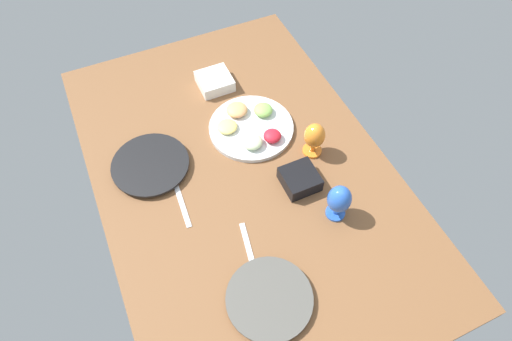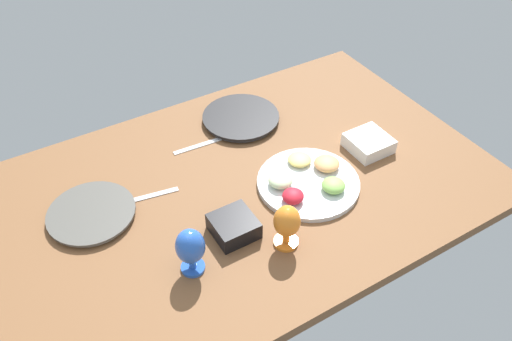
{
  "view_description": "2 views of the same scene",
  "coord_description": "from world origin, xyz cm",
  "px_view_note": "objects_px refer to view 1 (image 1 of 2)",
  "views": [
    {
      "loc": [
        -84.56,
        32.42,
        130.19
      ],
      "look_at": [
        -4.22,
        -3.71,
        3.5
      ],
      "focal_mm": 30.23,
      "sensor_mm": 36.0,
      "label": 1
    },
    {
      "loc": [
        -59.55,
        -106.15,
        116.69
      ],
      "look_at": [
        4.02,
        0.14,
        3.5
      ],
      "focal_mm": 36.31,
      "sensor_mm": 36.0,
      "label": 2
    }
  ],
  "objects_px": {
    "square_bowl_black": "(300,179)",
    "fruit_platter": "(251,126)",
    "square_bowl_white": "(215,81)",
    "hurricane_glass_orange": "(314,137)",
    "hurricane_glass_blue": "(339,200)",
    "dinner_plate_left": "(269,299)",
    "dinner_plate_right": "(151,165)"
  },
  "relations": [
    {
      "from": "hurricane_glass_blue",
      "to": "square_bowl_black",
      "type": "height_order",
      "value": "hurricane_glass_blue"
    },
    {
      "from": "hurricane_glass_blue",
      "to": "square_bowl_black",
      "type": "distance_m",
      "value": 0.18
    },
    {
      "from": "hurricane_glass_orange",
      "to": "fruit_platter",
      "type": "bearing_deg",
      "value": 40.6
    },
    {
      "from": "dinner_plate_left",
      "to": "hurricane_glass_blue",
      "type": "xyz_separation_m",
      "value": [
        0.18,
        -0.33,
        0.08
      ]
    },
    {
      "from": "dinner_plate_right",
      "to": "square_bowl_white",
      "type": "distance_m",
      "value": 0.48
    },
    {
      "from": "dinner_plate_left",
      "to": "fruit_platter",
      "type": "height_order",
      "value": "fruit_platter"
    },
    {
      "from": "fruit_platter",
      "to": "hurricane_glass_blue",
      "type": "xyz_separation_m",
      "value": [
        -0.47,
        -0.11,
        0.07
      ]
    },
    {
      "from": "fruit_platter",
      "to": "hurricane_glass_orange",
      "type": "xyz_separation_m",
      "value": [
        -0.2,
        -0.17,
        0.07
      ]
    },
    {
      "from": "hurricane_glass_orange",
      "to": "square_bowl_white",
      "type": "bearing_deg",
      "value": 23.44
    },
    {
      "from": "dinner_plate_left",
      "to": "dinner_plate_right",
      "type": "distance_m",
      "value": 0.66
    },
    {
      "from": "square_bowl_black",
      "to": "square_bowl_white",
      "type": "distance_m",
      "value": 0.6
    },
    {
      "from": "square_bowl_white",
      "to": "hurricane_glass_blue",
      "type": "bearing_deg",
      "value": -168.53
    },
    {
      "from": "fruit_platter",
      "to": "square_bowl_white",
      "type": "xyz_separation_m",
      "value": [
        0.29,
        0.04,
        0.01
      ]
    },
    {
      "from": "dinner_plate_right",
      "to": "square_bowl_white",
      "type": "bearing_deg",
      "value": -50.89
    },
    {
      "from": "dinner_plate_right",
      "to": "hurricane_glass_blue",
      "type": "bearing_deg",
      "value": -130.72
    },
    {
      "from": "dinner_plate_right",
      "to": "fruit_platter",
      "type": "height_order",
      "value": "fruit_platter"
    },
    {
      "from": "square_bowl_white",
      "to": "hurricane_glass_orange",
      "type": "bearing_deg",
      "value": -156.56
    },
    {
      "from": "hurricane_glass_blue",
      "to": "square_bowl_white",
      "type": "relative_size",
      "value": 1.1
    },
    {
      "from": "dinner_plate_right",
      "to": "hurricane_glass_blue",
      "type": "distance_m",
      "value": 0.69
    },
    {
      "from": "dinner_plate_left",
      "to": "hurricane_glass_blue",
      "type": "height_order",
      "value": "hurricane_glass_blue"
    },
    {
      "from": "dinner_plate_left",
      "to": "square_bowl_white",
      "type": "xyz_separation_m",
      "value": [
        0.93,
        -0.18,
        0.02
      ]
    },
    {
      "from": "dinner_plate_right",
      "to": "square_bowl_black",
      "type": "bearing_deg",
      "value": -121.78
    },
    {
      "from": "fruit_platter",
      "to": "square_bowl_black",
      "type": "relative_size",
      "value": 2.7
    },
    {
      "from": "hurricane_glass_blue",
      "to": "hurricane_glass_orange",
      "type": "xyz_separation_m",
      "value": [
        0.27,
        -0.06,
        -0.0
      ]
    },
    {
      "from": "dinner_plate_left",
      "to": "fruit_platter",
      "type": "xyz_separation_m",
      "value": [
        0.64,
        -0.22,
        0.01
      ]
    },
    {
      "from": "square_bowl_black",
      "to": "fruit_platter",
      "type": "bearing_deg",
      "value": 10.36
    },
    {
      "from": "dinner_plate_right",
      "to": "square_bowl_white",
      "type": "xyz_separation_m",
      "value": [
        0.3,
        -0.37,
        0.02
      ]
    },
    {
      "from": "hurricane_glass_blue",
      "to": "square_bowl_white",
      "type": "height_order",
      "value": "hurricane_glass_blue"
    },
    {
      "from": "dinner_plate_left",
      "to": "hurricane_glass_blue",
      "type": "relative_size",
      "value": 1.77
    },
    {
      "from": "fruit_platter",
      "to": "dinner_plate_right",
      "type": "bearing_deg",
      "value": 92.18
    },
    {
      "from": "dinner_plate_left",
      "to": "square_bowl_black",
      "type": "height_order",
      "value": "square_bowl_black"
    },
    {
      "from": "dinner_plate_right",
      "to": "hurricane_glass_orange",
      "type": "relative_size",
      "value": 1.97
    }
  ]
}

